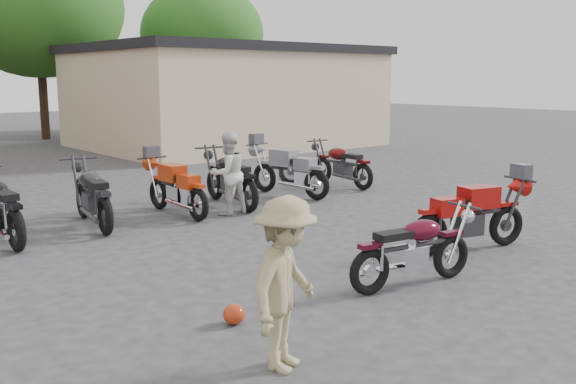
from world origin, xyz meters
TOP-DOWN VIEW (x-y plane):
  - ground at (0.00, 0.00)m, footprint 90.00×90.00m
  - stucco_building at (8.50, 15.00)m, footprint 10.00×8.00m
  - tree_2 at (4.00, 22.00)m, footprint 7.04×7.04m
  - tree_3 at (12.00, 22.00)m, footprint 6.08×6.08m
  - vintage_motorcycle at (0.61, -0.72)m, footprint 1.92×0.90m
  - sportbike at (2.60, -0.19)m, footprint 2.14×1.18m
  - helmet at (-1.89, -0.33)m, footprint 0.30×0.30m
  - person_light at (1.26, 4.32)m, footprint 0.78×0.61m
  - person_tan at (-2.13, -1.50)m, footprint 1.18×0.98m
  - row_bike_3 at (-1.14, 5.05)m, footprint 1.05×2.24m
  - row_bike_4 at (0.48, 4.94)m, footprint 0.68×2.00m
  - row_bike_5 at (1.79, 5.03)m, footprint 1.03×2.24m
  - row_bike_6 at (3.41, 5.11)m, footprint 1.01×2.20m
  - row_bike_7 at (5.25, 5.31)m, footprint 0.76×2.04m

SIDE VIEW (x-z plane):
  - ground at x=0.00m, z-range 0.00..0.00m
  - helmet at x=-1.89m, z-range 0.00..0.22m
  - vintage_motorcycle at x=0.61m, z-range 0.00..1.07m
  - row_bike_4 at x=0.48m, z-range 0.00..1.15m
  - row_bike_7 at x=5.25m, z-range 0.00..1.17m
  - sportbike at x=2.60m, z-range 0.00..1.18m
  - row_bike_6 at x=3.41m, z-range 0.00..1.23m
  - row_bike_3 at x=-1.14m, z-range 0.00..1.25m
  - row_bike_5 at x=1.79m, z-range 0.00..1.25m
  - person_tan at x=-2.13m, z-range 0.00..1.59m
  - person_light at x=1.26m, z-range 0.00..1.59m
  - stucco_building at x=8.50m, z-range 0.00..3.50m
  - tree_3 at x=12.00m, z-range 0.00..7.60m
  - tree_2 at x=4.00m, z-range 0.00..8.80m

